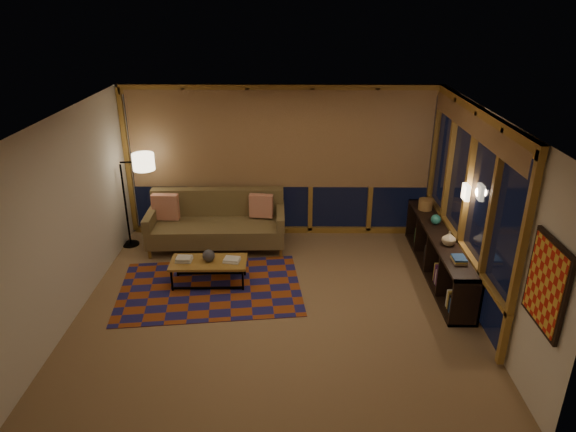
{
  "coord_description": "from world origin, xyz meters",
  "views": [
    {
      "loc": [
        0.23,
        -6.23,
        4.05
      ],
      "look_at": [
        0.15,
        0.58,
        1.12
      ],
      "focal_mm": 32.0,
      "sensor_mm": 36.0,
      "label": 1
    }
  ],
  "objects_px": {
    "sofa": "(217,222)",
    "floor_lamp": "(125,201)",
    "bookshelf": "(438,254)",
    "coffee_table": "(209,272)"
  },
  "relations": [
    {
      "from": "sofa",
      "to": "floor_lamp",
      "type": "height_order",
      "value": "floor_lamp"
    },
    {
      "from": "sofa",
      "to": "bookshelf",
      "type": "bearing_deg",
      "value": -16.14
    },
    {
      "from": "coffee_table",
      "to": "sofa",
      "type": "bearing_deg",
      "value": 90.56
    },
    {
      "from": "sofa",
      "to": "bookshelf",
      "type": "relative_size",
      "value": 0.81
    },
    {
      "from": "sofa",
      "to": "coffee_table",
      "type": "bearing_deg",
      "value": -89.82
    },
    {
      "from": "floor_lamp",
      "to": "bookshelf",
      "type": "xyz_separation_m",
      "value": [
        5.14,
        -0.99,
        -0.48
      ]
    },
    {
      "from": "sofa",
      "to": "coffee_table",
      "type": "relative_size",
      "value": 2.02
    },
    {
      "from": "coffee_table",
      "to": "bookshelf",
      "type": "height_order",
      "value": "bookshelf"
    },
    {
      "from": "sofa",
      "to": "floor_lamp",
      "type": "bearing_deg",
      "value": 175.14
    },
    {
      "from": "bookshelf",
      "to": "sofa",
      "type": "bearing_deg",
      "value": 165.72
    }
  ]
}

